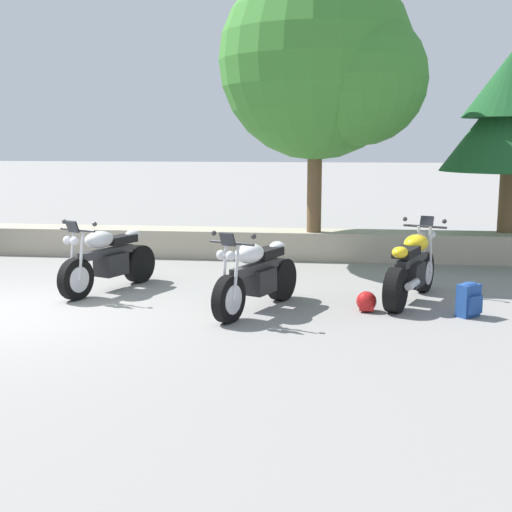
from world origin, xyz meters
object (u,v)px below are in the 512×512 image
at_px(motorcycle_yellow_far_right, 412,268).
at_px(pine_tree_mid_right, 512,112).
at_px(motorcycle_silver_near_left, 108,260).
at_px(leafy_tree_mid_left, 326,65).
at_px(rider_backpack, 469,299).
at_px(rider_helmet, 366,302).
at_px(motorcycle_white_centre, 256,276).

xyz_separation_m(motorcycle_yellow_far_right, pine_tree_mid_right, (2.15, 3.68, 2.35)).
height_order(motorcycle_silver_near_left, pine_tree_mid_right, pine_tree_mid_right).
bearing_deg(leafy_tree_mid_left, motorcycle_silver_near_left, -136.93).
distance_m(leafy_tree_mid_left, pine_tree_mid_right, 3.66).
relative_size(rider_backpack, leafy_tree_mid_left, 0.09).
distance_m(rider_helmet, pine_tree_mid_right, 5.87).
bearing_deg(rider_backpack, rider_helmet, 175.37).
xyz_separation_m(motorcycle_silver_near_left, rider_helmet, (3.95, -0.82, -0.35)).
bearing_deg(rider_backpack, motorcycle_silver_near_left, 170.04).
relative_size(motorcycle_white_centre, rider_backpack, 4.16).
relative_size(motorcycle_silver_near_left, motorcycle_white_centre, 1.00).
bearing_deg(rider_backpack, motorcycle_yellow_far_right, 129.51).
height_order(motorcycle_silver_near_left, rider_backpack, motorcycle_silver_near_left).
xyz_separation_m(motorcycle_silver_near_left, leafy_tree_mid_left, (3.25, 3.04, 3.20)).
relative_size(rider_helmet, pine_tree_mid_right, 0.08).
distance_m(motorcycle_white_centre, motorcycle_yellow_far_right, 2.35).
distance_m(motorcycle_yellow_far_right, pine_tree_mid_right, 4.87).
distance_m(rider_backpack, pine_tree_mid_right, 5.40).
xyz_separation_m(rider_helmet, leafy_tree_mid_left, (-0.70, 3.86, 3.55)).
bearing_deg(leafy_tree_mid_left, rider_backpack, -62.79).
bearing_deg(pine_tree_mid_right, rider_helmet, -122.73).
bearing_deg(rider_helmet, motorcycle_white_centre, -174.37).
xyz_separation_m(motorcycle_yellow_far_right, leafy_tree_mid_left, (-1.37, 3.16, 3.20)).
relative_size(motorcycle_silver_near_left, rider_backpack, 4.17).
xyz_separation_m(motorcycle_yellow_far_right, rider_backpack, (0.67, -0.81, -0.24)).
relative_size(motorcycle_silver_near_left, rider_helmet, 7.00).
relative_size(rider_backpack, rider_helmet, 1.68).
bearing_deg(motorcycle_silver_near_left, motorcycle_white_centre, -21.71).
bearing_deg(rider_helmet, leafy_tree_mid_left, 100.26).
relative_size(motorcycle_white_centre, motorcycle_yellow_far_right, 0.99).
bearing_deg(motorcycle_yellow_far_right, motorcycle_silver_near_left, 178.53).
bearing_deg(motorcycle_silver_near_left, pine_tree_mid_right, 27.78).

